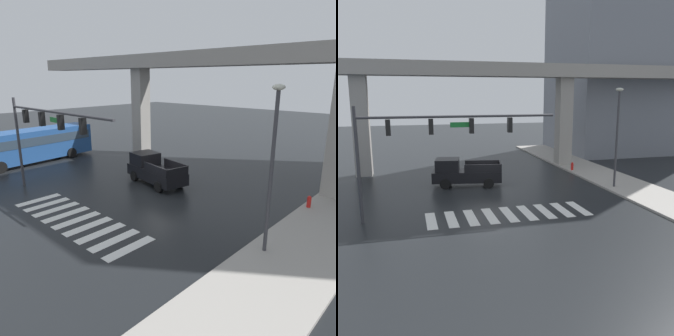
% 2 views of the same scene
% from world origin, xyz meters
% --- Properties ---
extents(ground_plane, '(120.00, 120.00, 0.00)m').
position_xyz_m(ground_plane, '(0.00, 0.00, 0.00)').
color(ground_plane, black).
extents(crosswalk_stripes, '(9.35, 2.80, 0.01)m').
position_xyz_m(crosswalk_stripes, '(-0.00, -6.32, 0.01)').
color(crosswalk_stripes, silver).
rests_on(crosswalk_stripes, ground).
extents(elevated_overpass, '(49.40, 2.35, 9.53)m').
position_xyz_m(elevated_overpass, '(0.00, 6.85, 8.13)').
color(elevated_overpass, '#9E9991').
rests_on(elevated_overpass, ground).
extents(sidewalk_east, '(4.00, 36.00, 0.15)m').
position_xyz_m(sidewalk_east, '(10.27, 2.00, 0.07)').
color(sidewalk_east, '#9E9991').
rests_on(sidewalk_east, ground).
extents(pickup_truck, '(5.36, 2.78, 2.08)m').
position_xyz_m(pickup_truck, '(-1.51, 1.09, 0.99)').
color(pickup_truck, black).
rests_on(pickup_truck, ground).
extents(city_bus, '(3.37, 10.96, 2.99)m').
position_xyz_m(city_bus, '(-13.92, -1.93, 1.72)').
color(city_bus, '#234C8C').
rests_on(city_bus, ground).
extents(traffic_signal_mast, '(10.89, 0.32, 6.20)m').
position_xyz_m(traffic_signal_mast, '(-4.31, -5.67, 4.68)').
color(traffic_signal_mast, '#38383D').
rests_on(traffic_signal_mast, ground).
extents(street_lamp_near_corner, '(0.44, 0.70, 7.24)m').
position_xyz_m(street_lamp_near_corner, '(9.07, -2.56, 4.56)').
color(street_lamp_near_corner, '#38383D').
rests_on(street_lamp_near_corner, ground).
extents(fire_hydrant, '(0.24, 0.24, 0.85)m').
position_xyz_m(fire_hydrant, '(8.67, 3.76, 0.43)').
color(fire_hydrant, red).
rests_on(fire_hydrant, ground).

